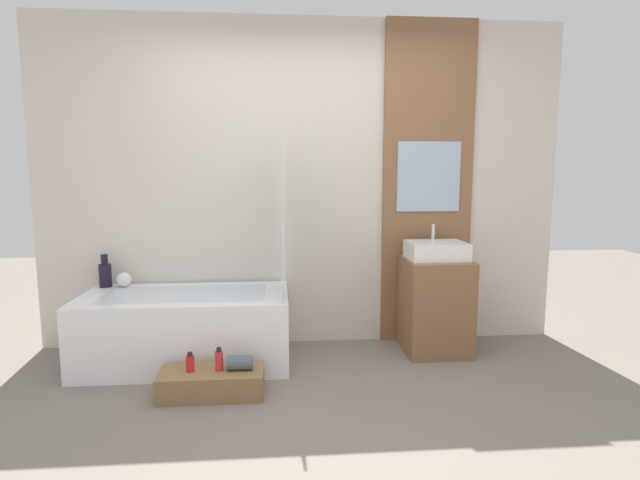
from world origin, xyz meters
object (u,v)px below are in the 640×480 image
vase_tall_dark (105,274)px  vase_round_light (124,280)px  wooden_step_bench (212,383)px  bathtub (186,328)px  bottle_soap_secondary (219,360)px  bottle_soap_primary (190,363)px  sink (436,250)px

vase_tall_dark → vase_round_light: (0.14, -0.01, -0.05)m
wooden_step_bench → vase_tall_dark: bearing=136.9°
bathtub → bottle_soap_secondary: bathtub is taller
bottle_soap_primary → vase_round_light: bearing=127.2°
wooden_step_bench → vase_round_light: (-0.77, 0.84, 0.50)m
vase_round_light → sink: bearing=-4.0°
vase_round_light → bottle_soap_secondary: (0.81, -0.84, -0.35)m
wooden_step_bench → vase_round_light: vase_round_light is taller
vase_round_light → bottle_soap_secondary: bearing=-45.8°
vase_round_light → bottle_soap_primary: 1.11m
bottle_soap_secondary → bathtub: bearing=118.0°
sink → vase_round_light: bearing=176.0°
wooden_step_bench → sink: sink is taller
vase_tall_dark → wooden_step_bench: bearing=-43.1°
bathtub → wooden_step_bench: size_ratio=2.29×
bathtub → vase_tall_dark: vase_tall_dark is taller
vase_tall_dark → bathtub: bearing=-23.1°
bathtub → vase_round_light: 0.66m
bathtub → vase_round_light: size_ratio=13.16×
bathtub → sink: sink is taller
wooden_step_bench → bathtub: bearing=114.0°
vase_round_light → vase_tall_dark: bearing=175.7°
bathtub → bottle_soap_secondary: size_ratio=9.99×
vase_tall_dark → vase_round_light: size_ratio=2.24×
sink → vase_round_light: size_ratio=3.88×
wooden_step_bench → bottle_soap_primary: bearing=180.0°
bottle_soap_primary → vase_tall_dark: bearing=132.4°
bathtub → bottle_soap_primary: bathtub is taller
sink → vase_round_light: 2.43m
wooden_step_bench → sink: (1.65, 0.67, 0.72)m
bathtub → vase_round_light: vase_round_light is taller
vase_tall_dark → vase_round_light: bearing=-4.3°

